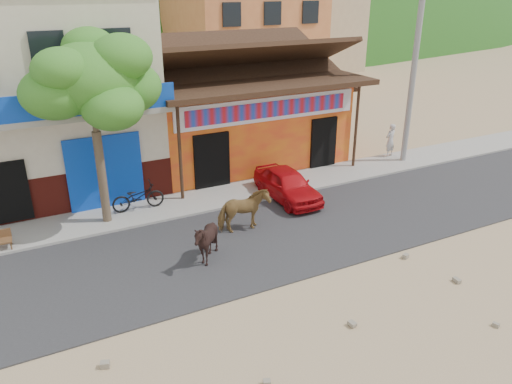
# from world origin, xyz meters

# --- Properties ---
(ground) EXTENTS (120.00, 120.00, 0.00)m
(ground) POSITION_xyz_m (0.00, 0.00, 0.00)
(ground) COLOR #9E825B
(ground) RESTS_ON ground
(road) EXTENTS (60.00, 5.00, 0.04)m
(road) POSITION_xyz_m (0.00, 2.50, 0.02)
(road) COLOR #28282B
(road) RESTS_ON ground
(sidewalk) EXTENTS (60.00, 2.00, 0.12)m
(sidewalk) POSITION_xyz_m (0.00, 6.00, 0.06)
(sidewalk) COLOR gray
(sidewalk) RESTS_ON ground
(dance_club) EXTENTS (8.00, 6.00, 3.60)m
(dance_club) POSITION_xyz_m (2.00, 10.00, 1.80)
(dance_club) COLOR orange
(dance_club) RESTS_ON ground
(cafe_building) EXTENTS (7.00, 6.00, 7.00)m
(cafe_building) POSITION_xyz_m (-5.50, 10.00, 3.50)
(cafe_building) COLOR beige
(cafe_building) RESTS_ON ground
(apartment_front) EXTENTS (9.00, 9.00, 12.00)m
(apartment_front) POSITION_xyz_m (9.00, 24.00, 6.00)
(apartment_front) COLOR #CC723F
(apartment_front) RESTS_ON ground
(apartment_rear) EXTENTS (8.00, 8.00, 10.00)m
(apartment_rear) POSITION_xyz_m (18.00, 30.00, 5.00)
(apartment_rear) COLOR tan
(apartment_rear) RESTS_ON ground
(tree) EXTENTS (3.00, 3.00, 6.00)m
(tree) POSITION_xyz_m (-4.60, 5.80, 3.12)
(tree) COLOR #2D721E
(tree) RESTS_ON sidewalk
(utility_pole) EXTENTS (0.24, 0.24, 8.00)m
(utility_pole) POSITION_xyz_m (8.20, 6.00, 4.12)
(utility_pole) COLOR gray
(utility_pole) RESTS_ON sidewalk
(cow_tan) EXTENTS (1.63, 0.78, 1.36)m
(cow_tan) POSITION_xyz_m (-0.87, 3.25, 0.72)
(cow_tan) COLOR olive
(cow_tan) RESTS_ON road
(cow_dark) EXTENTS (1.29, 1.17, 1.29)m
(cow_dark) POSITION_xyz_m (-2.63, 2.01, 0.69)
(cow_dark) COLOR black
(cow_dark) RESTS_ON road
(red_car) EXTENTS (1.34, 3.32, 1.13)m
(red_car) POSITION_xyz_m (1.62, 4.80, 0.60)
(red_car) COLOR red
(red_car) RESTS_ON road
(scooter) EXTENTS (1.78, 0.65, 0.93)m
(scooter) POSITION_xyz_m (-3.45, 6.17, 0.58)
(scooter) COLOR black
(scooter) RESTS_ON sidewalk
(pedestrian) EXTENTS (0.60, 0.46, 1.47)m
(pedestrian) POSITION_xyz_m (8.00, 6.70, 0.85)
(pedestrian) COLOR #BCBCBC
(pedestrian) RESTS_ON sidewalk
(cafe_chair_right) EXTENTS (0.47, 0.47, 0.97)m
(cafe_chair_right) POSITION_xyz_m (-7.66, 5.30, 0.61)
(cafe_chair_right) COLOR #50391A
(cafe_chair_right) RESTS_ON sidewalk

